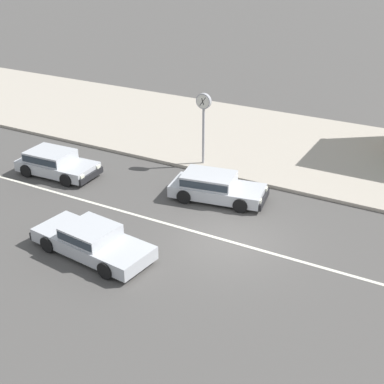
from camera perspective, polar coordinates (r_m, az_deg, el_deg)
name	(u,v)px	position (r m, az deg, el deg)	size (l,w,h in m)	color
ground_plane	(228,241)	(19.57, 3.83, -5.23)	(160.00, 160.00, 0.00)	#4C4947
lane_centre_stripe	(228,241)	(19.57, 3.83, -5.22)	(50.40, 0.14, 0.01)	silver
kerb_strip	(312,150)	(27.93, 12.65, 4.37)	(68.00, 10.00, 0.15)	#ADA393
hatchback_silver_1	(55,162)	(25.30, -14.40, 3.09)	(3.82, 1.98, 1.10)	#B7BABF
hatchback_silver_3	(214,186)	(22.25, 2.40, 0.65)	(4.18, 2.30, 1.10)	#B7BABF
sedan_silver_4	(92,240)	(18.88, -10.66, -5.05)	(4.71, 2.19, 1.06)	#B7BABF
street_clock	(204,111)	(24.67, 1.25, 8.66)	(0.72, 0.22, 3.40)	#9E9EA3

